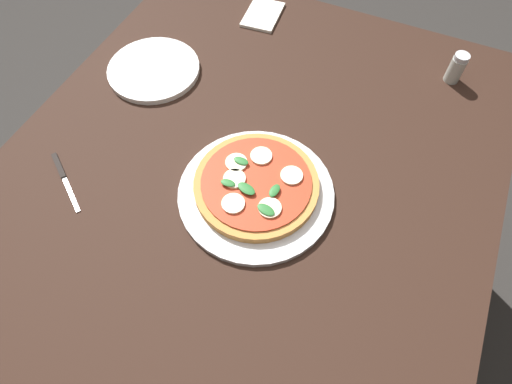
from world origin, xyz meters
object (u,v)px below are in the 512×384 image
object	(u,v)px
dining_table	(241,205)
pizza	(256,184)
serving_tray	(256,193)
napkin	(263,15)
pepper_shaker	(456,68)
plate_white	(154,69)
knife	(63,174)

from	to	relation	value
dining_table	pizza	distance (m)	0.13
serving_tray	napkin	bearing A→B (deg)	22.53
dining_table	pepper_shaker	size ratio (longest dim) A/B	17.09
pizza	plate_white	bearing A→B (deg)	60.36
pizza	plate_white	xyz separation A→B (m)	(0.21, 0.38, -0.02)
dining_table	napkin	distance (m)	0.56
dining_table	pizza	size ratio (longest dim) A/B	5.10
pizza	knife	size ratio (longest dim) A/B	1.80
dining_table	knife	size ratio (longest dim) A/B	9.17
serving_tray	pepper_shaker	xyz separation A→B (m)	(0.50, -0.30, 0.03)
knife	pepper_shaker	distance (m)	0.93
serving_tray	knife	world-z (taller)	serving_tray
dining_table	plate_white	world-z (taller)	plate_white
napkin	knife	distance (m)	0.68
serving_tray	pepper_shaker	size ratio (longest dim) A/B	4.20
dining_table	pizza	world-z (taller)	pizza
serving_tray	pepper_shaker	world-z (taller)	pepper_shaker
dining_table	knife	xyz separation A→B (m)	(-0.14, 0.35, 0.10)
dining_table	napkin	world-z (taller)	napkin
knife	plate_white	bearing A→B (deg)	-1.92
plate_white	pepper_shaker	bearing A→B (deg)	-67.82
plate_white	pepper_shaker	xyz separation A→B (m)	(0.28, -0.68, 0.03)
knife	dining_table	bearing A→B (deg)	-67.80
dining_table	knife	distance (m)	0.39
dining_table	knife	bearing A→B (deg)	112.20
plate_white	knife	distance (m)	0.35
pepper_shaker	napkin	bearing A→B (deg)	85.99
dining_table	serving_tray	xyz separation A→B (m)	(-0.02, -0.05, 0.11)
pepper_shaker	knife	bearing A→B (deg)	132.12
dining_table	napkin	xyz separation A→B (m)	(0.52, 0.18, 0.10)
napkin	plate_white	bearing A→B (deg)	153.36
serving_tray	knife	bearing A→B (deg)	107.61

